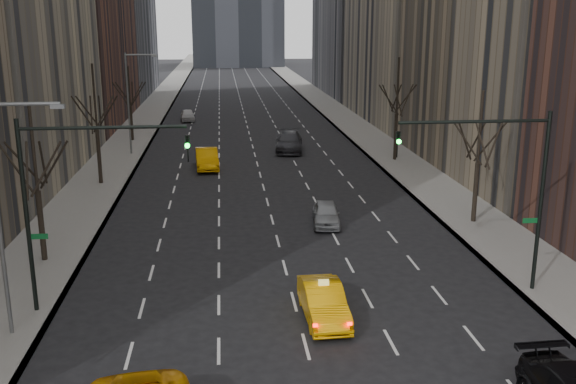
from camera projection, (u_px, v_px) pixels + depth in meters
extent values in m
cube|color=slate|center=(149.00, 116.00, 82.34)|extent=(4.50, 320.00, 0.15)
cube|color=slate|center=(337.00, 113.00, 84.78)|extent=(4.50, 320.00, 0.15)
cylinder|color=black|center=(41.00, 226.00, 31.91)|extent=(0.28, 0.28, 3.57)
cylinder|color=black|center=(33.00, 148.00, 30.90)|extent=(0.16, 0.16, 4.25)
cylinder|color=black|center=(43.00, 163.00, 31.96)|extent=(0.42, 1.80, 2.52)
cylinder|color=black|center=(54.00, 165.00, 31.49)|extent=(1.74, 0.72, 2.52)
cylinder|color=black|center=(46.00, 169.00, 30.66)|extent=(1.46, 1.25, 2.52)
cylinder|color=black|center=(27.00, 171.00, 30.30)|extent=(0.42, 1.80, 2.52)
cylinder|color=black|center=(16.00, 168.00, 30.77)|extent=(1.74, 0.72, 2.52)
cylinder|color=black|center=(24.00, 164.00, 31.60)|extent=(1.46, 1.25, 2.52)
cylinder|color=black|center=(99.00, 157.00, 47.23)|extent=(0.28, 0.28, 3.99)
cylinder|color=black|center=(94.00, 97.00, 46.11)|extent=(0.16, 0.16, 4.75)
cylinder|color=black|center=(100.00, 111.00, 47.23)|extent=(0.42, 1.80, 2.52)
cylinder|color=black|center=(108.00, 112.00, 46.76)|extent=(1.74, 0.72, 2.52)
cylinder|color=black|center=(104.00, 114.00, 45.94)|extent=(1.46, 1.25, 2.52)
cylinder|color=black|center=(91.00, 115.00, 45.57)|extent=(0.42, 1.80, 2.52)
cylinder|color=black|center=(83.00, 114.00, 46.04)|extent=(1.74, 0.72, 2.52)
cylinder|color=black|center=(88.00, 112.00, 46.87)|extent=(1.46, 1.25, 2.52)
cylinder|color=black|center=(132.00, 123.00, 64.61)|extent=(0.28, 0.28, 3.36)
cylinder|color=black|center=(129.00, 87.00, 63.67)|extent=(0.16, 0.16, 4.00)
cylinder|color=black|center=(132.00, 94.00, 64.69)|extent=(0.42, 1.80, 2.52)
cylinder|color=black|center=(138.00, 94.00, 64.23)|extent=(1.74, 0.72, 2.52)
cylinder|color=black|center=(136.00, 95.00, 63.40)|extent=(1.46, 1.25, 2.52)
cylinder|color=black|center=(127.00, 95.00, 63.04)|extent=(0.42, 1.80, 2.52)
cylinder|color=black|center=(121.00, 95.00, 63.50)|extent=(1.74, 0.72, 2.52)
cylinder|color=black|center=(124.00, 94.00, 64.33)|extent=(1.46, 1.25, 2.52)
cylinder|color=black|center=(475.00, 192.00, 38.14)|extent=(0.28, 0.28, 3.57)
cylinder|color=black|center=(480.00, 127.00, 37.13)|extent=(0.16, 0.16, 4.25)
cylinder|color=black|center=(476.00, 140.00, 38.19)|extent=(0.42, 1.80, 2.52)
cylinder|color=black|center=(491.00, 141.00, 37.73)|extent=(1.74, 0.72, 2.52)
cylinder|color=black|center=(494.00, 144.00, 36.90)|extent=(1.46, 1.25, 2.52)
cylinder|color=black|center=(482.00, 145.00, 36.53)|extent=(0.42, 1.80, 2.52)
cylinder|color=black|center=(468.00, 144.00, 37.00)|extent=(1.74, 0.72, 2.52)
cylinder|color=black|center=(465.00, 141.00, 37.83)|extent=(1.46, 1.25, 2.52)
cylinder|color=black|center=(396.00, 137.00, 55.39)|extent=(0.28, 0.28, 3.99)
cylinder|color=black|center=(398.00, 86.00, 54.26)|extent=(0.16, 0.16, 4.75)
cylinder|color=black|center=(396.00, 98.00, 55.39)|extent=(0.42, 1.80, 2.52)
cylinder|color=black|center=(406.00, 99.00, 54.92)|extent=(1.74, 0.72, 2.52)
cylinder|color=black|center=(407.00, 100.00, 54.09)|extent=(1.46, 1.25, 2.52)
cylinder|color=black|center=(398.00, 100.00, 53.73)|extent=(0.42, 1.80, 2.52)
cylinder|color=black|center=(389.00, 100.00, 54.19)|extent=(1.74, 0.72, 2.52)
cylinder|color=black|center=(388.00, 99.00, 55.02)|extent=(1.46, 1.25, 2.52)
cylinder|color=black|center=(27.00, 218.00, 25.69)|extent=(0.18, 0.18, 8.00)
cylinder|color=black|center=(103.00, 128.00, 25.09)|extent=(6.50, 0.14, 0.14)
imported|color=black|center=(188.00, 149.00, 25.64)|extent=(0.18, 0.22, 1.10)
sphere|color=#0CFF33|center=(187.00, 146.00, 25.43)|extent=(0.20, 0.20, 0.20)
cube|color=#0C5926|center=(39.00, 236.00, 25.93)|extent=(0.70, 0.04, 0.22)
cylinder|color=black|center=(541.00, 203.00, 27.84)|extent=(0.18, 0.18, 8.00)
cylinder|color=black|center=(475.00, 122.00, 26.59)|extent=(6.50, 0.14, 0.14)
imported|color=black|center=(398.00, 144.00, 26.50)|extent=(0.18, 0.22, 1.10)
sphere|color=#0CFF33|center=(399.00, 142.00, 26.28)|extent=(0.20, 0.20, 0.20)
cube|color=#0C5926|center=(530.00, 221.00, 28.00)|extent=(0.70, 0.04, 0.22)
cylinder|color=slate|center=(23.00, 104.00, 22.62)|extent=(2.60, 0.14, 0.14)
cube|color=slate|center=(58.00, 106.00, 22.77)|extent=(0.50, 0.22, 0.15)
cylinder|color=slate|center=(128.00, 104.00, 57.24)|extent=(0.16, 0.16, 9.00)
cylinder|color=slate|center=(140.00, 55.00, 56.26)|extent=(2.60, 0.14, 0.14)
cube|color=slate|center=(154.00, 56.00, 56.41)|extent=(0.50, 0.22, 0.15)
imported|color=#F9A805|center=(323.00, 302.00, 26.07)|extent=(1.70, 4.52, 1.47)
imported|color=gray|center=(326.00, 214.00, 38.27)|extent=(2.03, 4.10, 1.35)
imported|color=orange|center=(207.00, 159.00, 52.83)|extent=(2.10, 5.17, 1.67)
imported|color=#2E2E33|center=(289.00, 142.00, 60.00)|extent=(3.16, 6.29, 1.75)
imported|color=silver|center=(188.00, 115.00, 78.33)|extent=(2.00, 4.23, 1.40)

